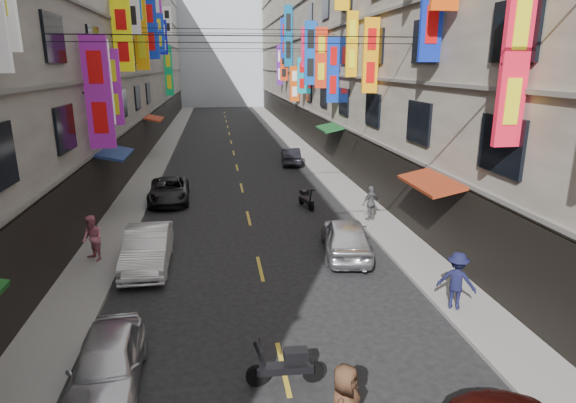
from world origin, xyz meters
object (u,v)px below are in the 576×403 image
object	(u,v)px
car_right_far	(291,156)
pedestrian_rnear	(457,281)
scooter_crossing	(286,366)
pedestrian_rfar	(371,203)
car_left_far	(169,190)
car_left_mid	(147,248)
pedestrian_lfar	(92,238)
scooter_far_right	(306,199)
car_right_mid	(346,237)
car_left_near	(107,364)

from	to	relation	value
car_right_far	pedestrian_rnear	distance (m)	22.66
scooter_crossing	pedestrian_rfar	bearing A→B (deg)	-24.77
car_left_far	car_right_far	size ratio (longest dim) A/B	1.20
car_left_far	pedestrian_rnear	world-z (taller)	pedestrian_rnear
car_left_mid	pedestrian_rnear	size ratio (longest dim) A/B	2.48
pedestrian_lfar	pedestrian_rfar	size ratio (longest dim) A/B	1.05
car_left_far	pedestrian_lfar	size ratio (longest dim) A/B	2.61
car_left_mid	scooter_far_right	bearing A→B (deg)	42.37
car_left_mid	car_left_far	size ratio (longest dim) A/B	0.97
car_right_mid	pedestrian_rfar	bearing A→B (deg)	-111.65
car_left_near	pedestrian_rfar	distance (m)	14.39
scooter_crossing	car_left_far	xyz separation A→B (m)	(-4.00, 16.13, 0.18)
scooter_crossing	car_right_mid	bearing A→B (deg)	-22.69
scooter_far_right	pedestrian_rfar	world-z (taller)	pedestrian_rfar
scooter_crossing	pedestrian_rnear	world-z (taller)	pedestrian_rnear
scooter_far_right	car_left_near	bearing A→B (deg)	50.34
car_left_mid	pedestrian_rnear	xyz separation A→B (m)	(9.44, -4.74, 0.28)
scooter_far_right	car_left_mid	bearing A→B (deg)	30.96
car_right_far	scooter_far_right	bearing A→B (deg)	89.72
car_right_mid	scooter_crossing	bearing A→B (deg)	74.41
car_right_mid	pedestrian_rnear	bearing A→B (deg)	121.88
pedestrian_lfar	pedestrian_rfar	distance (m)	12.02
car_left_far	pedestrian_lfar	xyz separation A→B (m)	(-2.02, -8.14, 0.35)
pedestrian_rfar	scooter_far_right	bearing A→B (deg)	-70.04
car_right_mid	pedestrian_rfar	distance (m)	4.29
car_right_mid	pedestrian_lfar	distance (m)	9.44
scooter_far_right	pedestrian_rnear	world-z (taller)	pedestrian_rnear
scooter_crossing	car_left_far	distance (m)	16.62
scooter_crossing	car_left_near	distance (m)	4.02
scooter_crossing	car_right_far	size ratio (longest dim) A/B	0.49
car_left_near	car_left_mid	bearing A→B (deg)	87.24
scooter_far_right	car_right_far	distance (m)	11.29
car_left_far	pedestrian_rnear	bearing A→B (deg)	-57.55
car_right_mid	scooter_far_right	bearing A→B (deg)	-78.01
pedestrian_lfar	pedestrian_rnear	bearing A→B (deg)	22.65
car_left_far	car_left_near	bearing A→B (deg)	-92.46
scooter_crossing	car_right_far	bearing A→B (deg)	-7.11
car_right_far	pedestrian_rfar	bearing A→B (deg)	100.93
pedestrian_lfar	car_right_far	bearing A→B (deg)	107.63
car_left_near	car_left_far	world-z (taller)	car_left_near
car_right_mid	car_left_mid	bearing A→B (deg)	9.63
scooter_far_right	car_left_far	world-z (taller)	car_left_far
pedestrian_rnear	pedestrian_rfar	world-z (taller)	pedestrian_rnear
car_right_far	pedestrian_rfar	distance (m)	14.19
pedestrian_lfar	pedestrian_rnear	world-z (taller)	pedestrian_rnear
car_left_near	car_left_mid	xyz separation A→B (m)	(0.00, 6.96, 0.08)
car_left_near	car_left_far	xyz separation A→B (m)	(0.00, 15.73, -0.02)
pedestrian_rfar	car_left_mid	bearing A→B (deg)	-0.17
pedestrian_rfar	car_left_near	bearing A→B (deg)	26.58
car_left_near	car_left_mid	size ratio (longest dim) A/B	0.86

